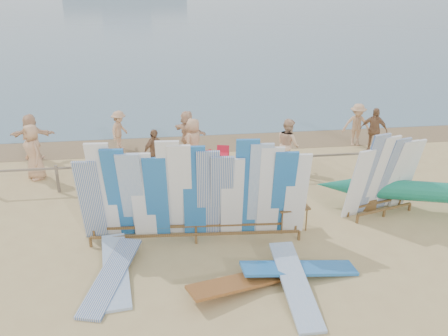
{
  "coord_description": "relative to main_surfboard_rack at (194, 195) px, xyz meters",
  "views": [
    {
      "loc": [
        -0.65,
        -11.12,
        6.36
      ],
      "look_at": [
        1.06,
        1.57,
        1.12
      ],
      "focal_mm": 38.0,
      "sensor_mm": 36.0,
      "label": 1
    }
  ],
  "objects": [
    {
      "name": "beachgoer_6",
      "position": [
        0.34,
        4.99,
        -0.38
      ],
      "size": [
        0.85,
        0.94,
        1.78
      ],
      "primitive_type": "imported",
      "rotation": [
        0.0,
        0.0,
        4.07
      ],
      "color": "tan",
      "rests_on": "ground"
    },
    {
      "name": "flat_board_e",
      "position": [
        -2.0,
        -1.59,
        -1.27
      ],
      "size": [
        1.29,
        2.75,
        0.31
      ],
      "primitive_type": "cube",
      "rotation": [
        0.09,
        0.0,
        -0.28
      ],
      "color": "silver",
      "rests_on": "ground"
    },
    {
      "name": "beachgoer_5",
      "position": [
        0.2,
        6.34,
        -0.42
      ],
      "size": [
        1.42,
        1.51,
        1.69
      ],
      "primitive_type": "imported",
      "rotation": [
        0.0,
        0.0,
        2.29
      ],
      "color": "beige",
      "rests_on": "ground"
    },
    {
      "name": "flat_board_c",
      "position": [
        0.94,
        -2.22,
        -1.27
      ],
      "size": [
        2.71,
        1.49,
        0.35
      ],
      "primitive_type": "cube",
      "rotation": [
        0.11,
        0.0,
        1.94
      ],
      "color": "#935828",
      "rests_on": "ground"
    },
    {
      "name": "beachgoer_3",
      "position": [
        -2.37,
        7.2,
        -0.49
      ],
      "size": [
        0.78,
        1.08,
        1.55
      ],
      "primitive_type": "imported",
      "rotation": [
        0.0,
        0.0,
        1.15
      ],
      "color": "tan",
      "rests_on": "ground"
    },
    {
      "name": "main_surfboard_rack",
      "position": [
        0.0,
        0.0,
        0.0
      ],
      "size": [
        5.73,
        1.12,
        2.83
      ],
      "rotation": [
        0.0,
        0.0,
        -0.07
      ],
      "color": "brown",
      "rests_on": "ground"
    },
    {
      "name": "wet_sand_strip",
      "position": [
        -0.04,
        7.63,
        -1.27
      ],
      "size": [
        40.0,
        2.6,
        0.01
      ],
      "primitive_type": "cube",
      "color": "olive",
      "rests_on": "ground"
    },
    {
      "name": "stroller",
      "position": [
        1.22,
        4.08,
        -0.87
      ],
      "size": [
        0.66,
        0.82,
        0.99
      ],
      "rotation": [
        0.0,
        0.0,
        -0.26
      ],
      "color": "red",
      "rests_on": "ground"
    },
    {
      "name": "outrigger_canoe",
      "position": [
        6.83,
        0.59,
        -0.67
      ],
      "size": [
        6.41,
        2.48,
        0.93
      ],
      "rotation": [
        0.0,
        0.0,
        -0.3
      ],
      "color": "brown",
      "rests_on": "ground"
    },
    {
      "name": "flat_board_a",
      "position": [
        -1.93,
        -1.34,
        -1.27
      ],
      "size": [
        0.86,
        2.74,
        0.29
      ],
      "primitive_type": "cube",
      "rotation": [
        0.08,
        0.0,
        0.11
      ],
      "color": "#82A4D1",
      "rests_on": "ground"
    },
    {
      "name": "beachgoer_11",
      "position": [
        -5.48,
        6.57,
        -0.41
      ],
      "size": [
        1.6,
        0.52,
        1.72
      ],
      "primitive_type": "imported",
      "rotation": [
        0.0,
        0.0,
        3.14
      ],
      "color": "beige",
      "rests_on": "ground"
    },
    {
      "name": "ocean",
      "position": [
        -0.04,
        128.43,
        -1.27
      ],
      "size": [
        320.0,
        240.0,
        0.02
      ],
      "primitive_type": "cube",
      "color": "#47697F",
      "rests_on": "ground"
    },
    {
      "name": "beachgoer_extra_0",
      "position": [
        6.92,
        6.42,
        -0.41
      ],
      "size": [
        1.18,
        0.73,
        1.7
      ],
      "primitive_type": "imported",
      "rotation": [
        0.0,
        0.0,
        6.02
      ],
      "color": "tan",
      "rests_on": "ground"
    },
    {
      "name": "beachgoer_0",
      "position": [
        -4.97,
        4.67,
        -0.33
      ],
      "size": [
        0.87,
        1.01,
        1.88
      ],
      "primitive_type": "imported",
      "rotation": [
        0.0,
        0.0,
        5.3
      ],
      "color": "tan",
      "rests_on": "ground"
    },
    {
      "name": "vendor_table",
      "position": [
        2.6,
        0.21,
        -0.9
      ],
      "size": [
        0.9,
        0.68,
        1.11
      ],
      "rotation": [
        0.0,
        0.0,
        0.11
      ],
      "color": "brown",
      "rests_on": "ground"
    },
    {
      "name": "flat_board_b",
      "position": [
        1.95,
        -2.51,
        -1.27
      ],
      "size": [
        0.57,
        2.69,
        0.44
      ],
      "primitive_type": "cube",
      "rotation": [
        0.14,
        0.0,
        -0.0
      ],
      "color": "#82A4D1",
      "rests_on": "ground"
    },
    {
      "name": "beachgoer_8",
      "position": [
        3.57,
        4.35,
        -0.35
      ],
      "size": [
        0.67,
        0.97,
        1.83
      ],
      "primitive_type": "imported",
      "rotation": [
        0.0,
        0.0,
        1.87
      ],
      "color": "beige",
      "rests_on": "ground"
    },
    {
      "name": "beachgoer_10",
      "position": [
        7.25,
        5.62,
        -0.4
      ],
      "size": [
        1.09,
        0.94,
        1.74
      ],
      "primitive_type": "imported",
      "rotation": [
        0.0,
        0.0,
        5.68
      ],
      "color": "#8C6042",
      "rests_on": "ground"
    },
    {
      "name": "beach_chair_right",
      "position": [
        0.78,
        4.09,
        -1.02
      ],
      "size": [
        0.73,
        0.73,
        0.84
      ],
      "rotation": [
        0.0,
        0.0,
        0.5
      ],
      "color": "red",
      "rests_on": "ground"
    },
    {
      "name": "beachgoer_4",
      "position": [
        -1.03,
        4.55,
        -0.48
      ],
      "size": [
        0.96,
        0.91,
        1.58
      ],
      "primitive_type": "imported",
      "rotation": [
        0.0,
        0.0,
        0.71
      ],
      "color": "#8C6042",
      "rests_on": "ground"
    },
    {
      "name": "beach_chair_left",
      "position": [
        -0.73,
        4.57,
        -1.0
      ],
      "size": [
        0.74,
        0.75,
        0.9
      ],
      "rotation": [
        0.0,
        0.0,
        -0.37
      ],
      "color": "red",
      "rests_on": "ground"
    },
    {
      "name": "flat_board_d",
      "position": [
        2.21,
        -1.95,
        -1.27
      ],
      "size": [
        2.72,
        0.75,
        0.41
      ],
      "primitive_type": "cube",
      "rotation": [
        0.13,
        0.0,
        1.64
      ],
      "color": "#246BB7",
      "rests_on": "ground"
    },
    {
      "name": "fence",
      "position": [
        -0.04,
        3.43,
        -0.64
      ],
      "size": [
        12.08,
        0.08,
        0.9
      ],
      "color": "#7E6F5F",
      "rests_on": "ground"
    },
    {
      "name": "ground",
      "position": [
        -0.04,
        0.43,
        -1.27
      ],
      "size": [
        160.0,
        160.0,
        0.0
      ],
      "primitive_type": "plane",
      "color": "tan",
      "rests_on": "ground"
    },
    {
      "name": "side_surfboard_rack",
      "position": [
        5.31,
        0.69,
        -0.12
      ],
      "size": [
        2.29,
        1.15,
        2.56
      ],
      "rotation": [
        0.0,
        0.0,
        0.28
      ],
      "color": "brown",
      "rests_on": "ground"
    }
  ]
}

